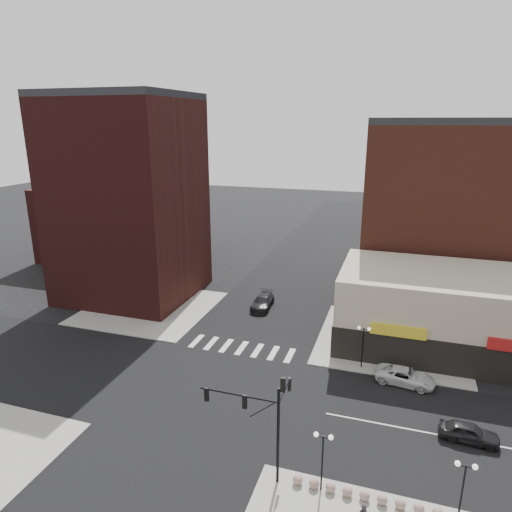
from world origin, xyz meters
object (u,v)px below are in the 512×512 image
(traffic_signal, at_px, (265,411))
(street_lamp_se_a, at_px, (323,447))
(street_lamp_se_b, at_px, (464,477))
(dark_sedan_east, at_px, (469,432))
(dark_sedan_north, at_px, (263,302))
(street_lamp_ne, at_px, (363,336))
(white_suv, at_px, (405,376))

(traffic_signal, xyz_separation_m, street_lamp_se_a, (3.76, -0.17, -1.67))
(street_lamp_se_b, relative_size, dark_sedan_east, 1.00)
(street_lamp_se_a, height_order, dark_sedan_north, street_lamp_se_a)
(street_lamp_ne, distance_m, dark_sedan_east, 11.91)
(dark_sedan_north, bearing_deg, street_lamp_se_a, -69.15)
(street_lamp_ne, distance_m, dark_sedan_north, 17.32)
(traffic_signal, height_order, dark_sedan_north, traffic_signal)
(street_lamp_ne, bearing_deg, dark_sedan_east, -43.58)
(street_lamp_se_b, relative_size, street_lamp_ne, 1.00)
(street_lamp_se_a, relative_size, street_lamp_se_b, 1.00)
(traffic_signal, distance_m, street_lamp_se_b, 11.88)
(white_suv, height_order, dark_sedan_north, dark_sedan_north)
(street_lamp_se_a, distance_m, white_suv, 15.54)
(traffic_signal, relative_size, street_lamp_ne, 1.87)
(dark_sedan_east, distance_m, dark_sedan_north, 28.76)
(traffic_signal, xyz_separation_m, white_suv, (8.72, 14.33, -4.25))
(traffic_signal, xyz_separation_m, street_lamp_ne, (4.76, 15.83, -1.67))
(traffic_signal, distance_m, dark_sedan_east, 15.91)
(white_suv, distance_m, dark_sedan_north, 21.18)
(white_suv, height_order, dark_sedan_east, white_suv)
(dark_sedan_east, bearing_deg, street_lamp_se_b, 173.38)
(street_lamp_se_a, height_order, white_suv, street_lamp_se_a)
(traffic_signal, bearing_deg, dark_sedan_east, 30.65)
(street_lamp_ne, bearing_deg, street_lamp_se_a, -93.58)
(traffic_signal, distance_m, street_lamp_se_a, 4.12)
(traffic_signal, height_order, street_lamp_se_a, traffic_signal)
(traffic_signal, bearing_deg, street_lamp_se_b, -0.82)
(street_lamp_se_b, bearing_deg, traffic_signal, 179.18)
(street_lamp_se_a, bearing_deg, dark_sedan_north, 114.25)
(street_lamp_ne, relative_size, dark_sedan_north, 0.77)
(street_lamp_se_b, height_order, dark_sedan_north, street_lamp_se_b)
(street_lamp_se_a, xyz_separation_m, street_lamp_se_b, (8.00, 0.00, 0.00))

